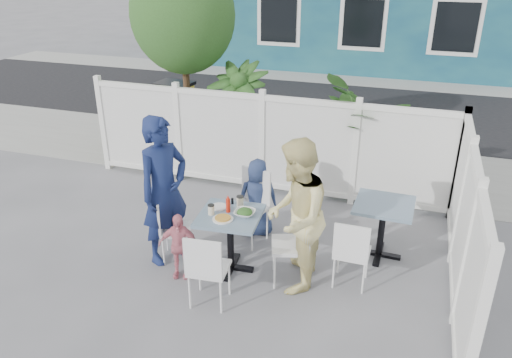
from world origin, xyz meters
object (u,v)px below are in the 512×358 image
(utility_cabinet, at_px, (176,114))
(chair_left, at_px, (170,224))
(man, at_px, (164,191))
(chair_near, at_px, (206,266))
(chair_right, at_px, (297,239))
(boy, at_px, (258,198))
(toddler, at_px, (179,246))
(spare_table, at_px, (383,216))
(main_table, at_px, (230,227))
(woman, at_px, (295,217))
(chair_back, at_px, (251,200))

(utility_cabinet, xyz_separation_m, chair_left, (1.82, -3.83, -0.10))
(utility_cabinet, bearing_deg, man, -59.32)
(chair_near, height_order, man, man)
(chair_right, height_order, boy, boy)
(boy, bearing_deg, chair_right, 110.82)
(utility_cabinet, height_order, chair_near, utility_cabinet)
(chair_near, bearing_deg, utility_cabinet, 114.56)
(toddler, bearing_deg, spare_table, 13.19)
(main_table, bearing_deg, man, -179.80)
(main_table, bearing_deg, woman, -3.91)
(woman, bearing_deg, utility_cabinet, -144.13)
(boy, distance_m, toddler, 1.37)
(main_table, height_order, toddler, toddler)
(chair_right, bearing_deg, chair_left, 74.35)
(man, bearing_deg, boy, -20.49)
(chair_right, distance_m, woman, 0.35)
(chair_near, distance_m, woman, 1.11)
(chair_near, xyz_separation_m, boy, (0.04, 1.65, 0.02))
(chair_right, xyz_separation_m, man, (-1.66, -0.04, 0.38))
(main_table, bearing_deg, boy, 86.93)
(utility_cabinet, bearing_deg, chair_right, -42.02)
(utility_cabinet, distance_m, chair_back, 4.03)
(chair_right, distance_m, toddler, 1.40)
(chair_left, bearing_deg, utility_cabinet, -174.14)
(main_table, bearing_deg, chair_near, -89.03)
(utility_cabinet, xyz_separation_m, chair_back, (2.63, -3.05, -0.02))
(chair_right, bearing_deg, chair_near, 116.89)
(main_table, distance_m, spare_table, 1.91)
(chair_right, bearing_deg, man, 74.09)
(utility_cabinet, distance_m, toddler, 4.65)
(spare_table, xyz_separation_m, chair_back, (-1.70, -0.10, -0.01))
(main_table, height_order, spare_table, main_table)
(utility_cabinet, xyz_separation_m, chair_right, (3.44, -3.78, -0.03))
(spare_table, distance_m, chair_near, 2.34)
(chair_near, relative_size, woman, 0.50)
(spare_table, bearing_deg, main_table, -152.96)
(utility_cabinet, bearing_deg, main_table, -49.81)
(utility_cabinet, distance_m, spare_table, 5.24)
(chair_right, xyz_separation_m, woman, (-0.01, -0.09, 0.34))
(spare_table, bearing_deg, chair_right, -136.84)
(man, bearing_deg, chair_near, -106.88)
(chair_near, height_order, toddler, chair_near)
(chair_near, xyz_separation_m, toddler, (-0.54, 0.42, -0.11))
(chair_back, distance_m, toddler, 1.22)
(main_table, distance_m, toddler, 0.64)
(chair_left, xyz_separation_m, woman, (1.60, -0.05, 0.41))
(chair_back, bearing_deg, utility_cabinet, -33.42)
(chair_left, xyz_separation_m, chair_back, (0.80, 0.78, 0.08))
(main_table, height_order, chair_back, chair_back)
(chair_back, height_order, woman, woman)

